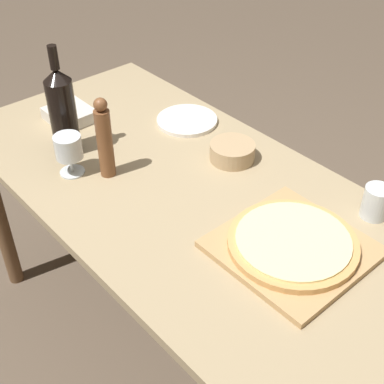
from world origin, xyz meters
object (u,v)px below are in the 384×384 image
pepper_mill (104,139)px  wine_glass (68,148)px  pizza (293,242)px  small_bowl (232,152)px  wine_bottle (62,110)px

pepper_mill → wine_glass: bearing=135.5°
pizza → wine_glass: size_ratio=2.56×
pizza → small_bowl: bearing=66.0°
small_bowl → wine_glass: bearing=147.3°
wine_glass → small_bowl: size_ratio=0.91×
wine_glass → pizza: bearing=-70.0°
pizza → wine_bottle: (-0.19, 0.78, 0.12)m
pizza → pepper_mill: (-0.16, 0.59, 0.09)m
pepper_mill → wine_glass: pepper_mill is taller
pizza → pepper_mill: 0.62m
pepper_mill → small_bowl: bearing=-29.4°
wine_glass → small_bowl: wine_glass is taller
wine_bottle → wine_glass: size_ratio=2.75×
wine_bottle → small_bowl: (0.36, -0.38, -0.12)m
pepper_mill → small_bowl: 0.40m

